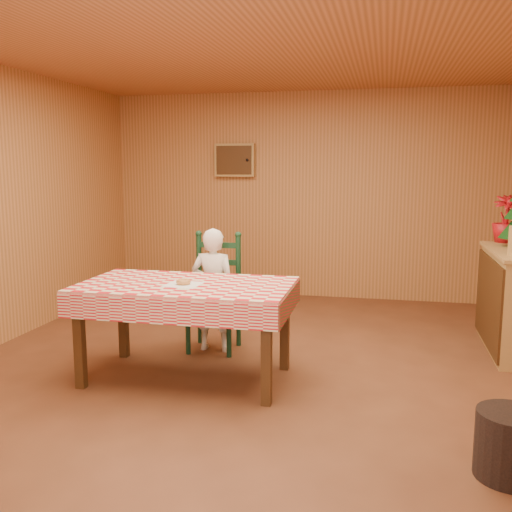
# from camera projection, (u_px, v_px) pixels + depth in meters

# --- Properties ---
(ground) EXTENTS (6.00, 6.00, 0.00)m
(ground) POSITION_uv_depth(u_px,v_px,m) (251.00, 376.00, 4.58)
(ground) COLOR brown
(ground) RESTS_ON ground
(cabin_walls) EXTENTS (5.10, 6.05, 2.65)m
(cabin_walls) POSITION_uv_depth(u_px,v_px,m) (264.00, 148.00, 4.81)
(cabin_walls) COLOR #B97B43
(cabin_walls) RESTS_ON ground
(dining_table) EXTENTS (1.66, 0.96, 0.77)m
(dining_table) POSITION_uv_depth(u_px,v_px,m) (186.00, 294.00, 4.44)
(dining_table) COLOR #462A12
(dining_table) RESTS_ON ground
(ladder_chair) EXTENTS (0.44, 0.40, 1.08)m
(ladder_chair) POSITION_uv_depth(u_px,v_px,m) (215.00, 295.00, 5.23)
(ladder_chair) COLOR #10311A
(ladder_chair) RESTS_ON ground
(seated_child) EXTENTS (0.41, 0.27, 1.12)m
(seated_child) POSITION_uv_depth(u_px,v_px,m) (213.00, 290.00, 5.16)
(seated_child) COLOR white
(seated_child) RESTS_ON ground
(napkin) EXTENTS (0.28, 0.28, 0.00)m
(napkin) POSITION_uv_depth(u_px,v_px,m) (184.00, 284.00, 4.38)
(napkin) COLOR white
(napkin) RESTS_ON dining_table
(donut) EXTENTS (0.14, 0.14, 0.04)m
(donut) POSITION_uv_depth(u_px,v_px,m) (183.00, 282.00, 4.38)
(donut) COLOR #C58446
(donut) RESTS_ON napkin
(flower_arrangement) EXTENTS (0.29, 0.29, 0.46)m
(flower_arrangement) POSITION_uv_depth(u_px,v_px,m) (506.00, 219.00, 5.57)
(flower_arrangement) COLOR #AB0F16
(flower_arrangement) RESTS_ON shelf_unit
(storage_bin) EXTENTS (0.40, 0.40, 0.37)m
(storage_bin) POSITION_uv_depth(u_px,v_px,m) (510.00, 445.00, 3.07)
(storage_bin) COLOR black
(storage_bin) RESTS_ON ground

